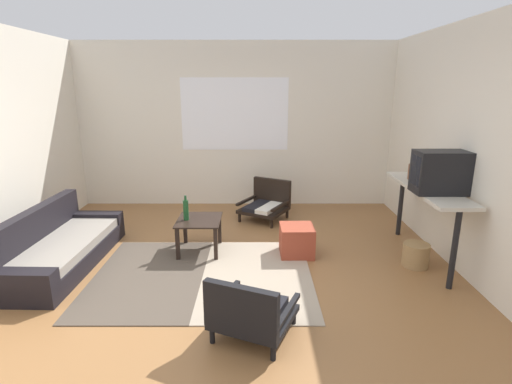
% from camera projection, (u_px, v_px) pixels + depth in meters
% --- Properties ---
extents(ground_plane, '(7.80, 7.80, 0.00)m').
position_uv_depth(ground_plane, '(222.00, 290.00, 3.99)').
color(ground_plane, olive).
extents(far_wall_with_window, '(5.60, 0.13, 2.70)m').
position_uv_depth(far_wall_with_window, '(235.00, 126.00, 6.59)').
color(far_wall_with_window, silver).
rests_on(far_wall_with_window, ground).
extents(side_wall_right, '(0.12, 6.60, 2.70)m').
position_uv_depth(side_wall_right, '(487.00, 154.00, 3.92)').
color(side_wall_right, silver).
rests_on(side_wall_right, ground).
extents(area_rug, '(2.36, 1.85, 0.01)m').
position_uv_depth(area_rug, '(203.00, 276.00, 4.27)').
color(area_rug, '#4C4238').
rests_on(area_rug, ground).
extents(couch, '(0.80, 1.92, 0.65)m').
position_uv_depth(couch, '(58.00, 248.00, 4.50)').
color(couch, black).
rests_on(couch, ground).
extents(coffee_table, '(0.53, 0.59, 0.42)m').
position_uv_depth(coffee_table, '(200.00, 226.00, 4.83)').
color(coffee_table, black).
rests_on(coffee_table, ground).
extents(armchair_by_window, '(0.85, 0.84, 0.59)m').
position_uv_depth(armchair_by_window, '(267.00, 203.00, 6.07)').
color(armchair_by_window, black).
rests_on(armchair_by_window, ground).
extents(armchair_striped_foreground, '(0.79, 0.78, 0.56)m').
position_uv_depth(armchair_striped_foreground, '(250.00, 312.00, 3.16)').
color(armchair_striped_foreground, black).
rests_on(armchair_striped_foreground, ground).
extents(ottoman_orange, '(0.41, 0.41, 0.37)m').
position_uv_depth(ottoman_orange, '(297.00, 240.00, 4.77)').
color(ottoman_orange, '#993D28').
rests_on(ottoman_orange, ground).
extents(console_shelf, '(0.44, 1.62, 0.88)m').
position_uv_depth(console_shelf, '(427.00, 195.00, 4.54)').
color(console_shelf, beige).
rests_on(console_shelf, ground).
extents(crt_television, '(0.55, 0.32, 0.46)m').
position_uv_depth(crt_television, '(441.00, 172.00, 4.20)').
color(crt_television, black).
rests_on(crt_television, console_shelf).
extents(clay_vase, '(0.19, 0.19, 0.29)m').
position_uv_depth(clay_vase, '(416.00, 171.00, 4.84)').
color(clay_vase, brown).
rests_on(clay_vase, console_shelf).
extents(glass_bottle, '(0.06, 0.06, 0.31)m').
position_uv_depth(glass_bottle, '(186.00, 210.00, 4.76)').
color(glass_bottle, '#194723').
rests_on(glass_bottle, coffee_table).
extents(wicker_basket, '(0.29, 0.29, 0.27)m').
position_uv_depth(wicker_basket, '(416.00, 255.00, 4.48)').
color(wicker_basket, '#9E7A4C').
rests_on(wicker_basket, ground).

